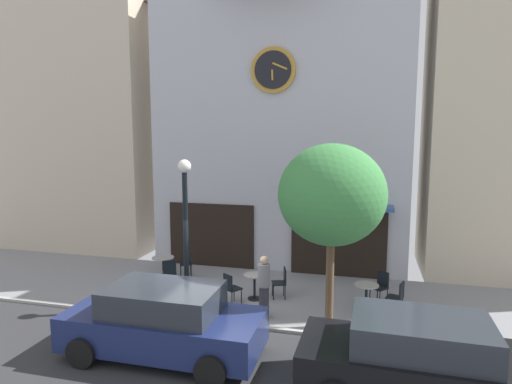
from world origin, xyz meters
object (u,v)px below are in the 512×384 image
cafe_chair_by_entrance (398,295)px  parked_car_navy (164,322)px  street_tree (332,195)px  cafe_chair_under_awning (381,284)px  parked_car_black (420,360)px  pedestrian_grey (264,286)px  cafe_table_near_curb (255,283)px  cafe_table_center_left (163,263)px  cafe_chair_corner (282,280)px  cafe_table_center (366,293)px  cafe_chair_facing_wall (170,271)px  cafe_chair_mid_row (188,261)px  cafe_chair_near_tree (231,286)px  street_lamp (186,235)px

cafe_chair_by_entrance → parked_car_navy: parked_car_navy is taller
street_tree → cafe_chair_under_awning: 3.68m
street_tree → parked_car_navy: (-3.37, -2.30, -2.58)m
parked_car_black → pedestrian_grey: bearing=141.7°
cafe_table_near_curb → cafe_chair_under_awning: size_ratio=0.83×
cafe_table_center_left → cafe_chair_by_entrance: 7.43m
cafe_chair_corner → parked_car_navy: (-1.84, -3.95, 0.23)m
cafe_table_center → pedestrian_grey: (-2.60, -1.15, 0.36)m
cafe_table_center_left → parked_car_black: (7.49, -4.93, 0.22)m
cafe_chair_facing_wall → cafe_chair_by_entrance: bearing=-3.5°
cafe_chair_corner → street_tree: bearing=-47.1°
cafe_table_center_left → cafe_chair_by_entrance: (7.36, -1.05, -0.01)m
cafe_chair_mid_row → cafe_chair_under_awning: bearing=-7.0°
cafe_chair_near_tree → cafe_chair_corner: 1.56m
cafe_chair_mid_row → pedestrian_grey: pedestrian_grey is taller
cafe_chair_facing_wall → cafe_chair_mid_row: size_ratio=1.00×
cafe_chair_mid_row → street_lamp: bearing=-67.5°
cafe_chair_facing_wall → cafe_chair_mid_row: bearing=82.5°
street_tree → cafe_chair_corner: bearing=132.9°
cafe_chair_under_awning → pedestrian_grey: pedestrian_grey is taller
cafe_chair_mid_row → parked_car_navy: parked_car_navy is taller
cafe_chair_facing_wall → cafe_table_near_curb: bearing=-6.3°
cafe_chair_mid_row → cafe_chair_corner: same height
cafe_table_center_left → parked_car_black: size_ratio=0.18×
cafe_table_near_curb → cafe_chair_under_awning: (3.56, 0.67, 0.03)m
cafe_table_near_curb → parked_car_black: 5.74m
parked_car_black → cafe_chair_corner: bearing=128.1°
cafe_chair_facing_wall → cafe_chair_corner: size_ratio=1.00×
cafe_chair_facing_wall → parked_car_black: 8.18m
parked_car_navy → parked_car_black: bearing=-3.8°
street_lamp → pedestrian_grey: bearing=-0.8°
street_lamp → street_tree: 4.09m
cafe_table_center → cafe_chair_facing_wall: 6.02m
cafe_table_center_left → cafe_chair_corner: 4.17m
parked_car_black → street_lamp: bearing=153.7°
cafe_chair_near_tree → cafe_chair_under_awning: 4.30m
street_lamp → cafe_chair_mid_row: street_lamp is taller
cafe_chair_mid_row → cafe_chair_by_entrance: size_ratio=1.00×
parked_car_black → cafe_chair_by_entrance: bearing=91.9°
street_tree → cafe_table_center_left: 6.71m
cafe_table_center_left → pedestrian_grey: size_ratio=0.46×
cafe_table_center_left → cafe_chair_near_tree: (2.82, -1.51, -0.01)m
parked_car_black → cafe_chair_near_tree: bearing=143.7°
pedestrian_grey → cafe_chair_mid_row: bearing=141.3°
street_tree → cafe_chair_under_awning: size_ratio=5.10×
cafe_chair_under_awning → parked_car_navy: size_ratio=0.21×
street_tree → cafe_chair_near_tree: bearing=164.6°
cafe_table_near_curb → cafe_chair_corner: (0.74, 0.31, 0.03)m
cafe_chair_near_tree → pedestrian_grey: pedestrian_grey is taller
cafe_table_near_curb → pedestrian_grey: size_ratio=0.45×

